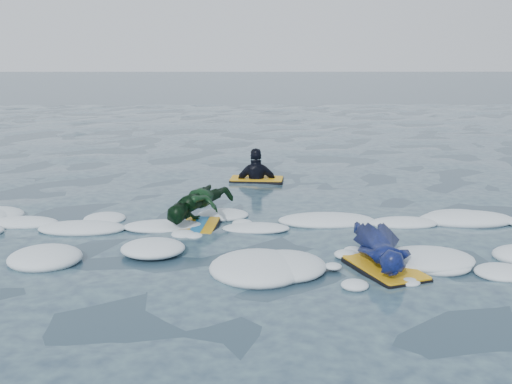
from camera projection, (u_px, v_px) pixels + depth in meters
ground at (201, 262)px, 7.61m from camera, size 120.00×120.00×0.00m
foam_band at (207, 237)px, 8.62m from camera, size 12.00×3.10×0.30m
prone_woman_unit at (382, 249)px, 7.42m from camera, size 0.92×1.64×0.41m
prone_child_unit at (200, 207)px, 9.12m from camera, size 1.18×1.48×0.53m
waiting_rider_unit at (257, 187)px, 12.15m from camera, size 1.05×0.65×1.49m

